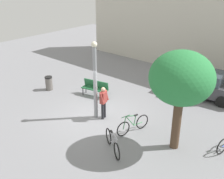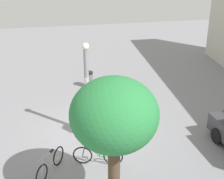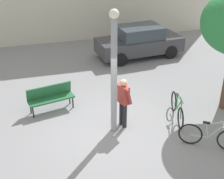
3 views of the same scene
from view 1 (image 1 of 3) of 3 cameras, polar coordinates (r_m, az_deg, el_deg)
ground_plane at (r=13.88m, az=-2.77°, el=-5.62°), size 36.00×36.00×0.00m
building_facade at (r=20.79m, az=16.66°, el=12.78°), size 17.35×2.00×6.32m
lamppost at (r=12.93m, az=-3.57°, el=2.37°), size 0.28×0.28×3.87m
person_by_lamppost at (r=13.27m, az=-1.79°, el=-2.34°), size 0.39×0.63×1.67m
park_bench at (r=15.88m, az=-3.52°, el=0.54°), size 1.66×0.81×0.92m
plaza_tree at (r=10.52m, az=14.35°, el=2.15°), size 2.47×2.47×4.16m
bicycle_silver at (r=11.23m, az=0.12°, el=-11.15°), size 1.56×1.00×0.97m
bicycle_green at (r=12.45m, az=4.38°, el=-7.37°), size 0.50×1.76×0.97m
parked_car_charcoal at (r=16.58m, az=18.54°, el=1.18°), size 4.34×2.12×1.55m
trash_bin at (r=17.12m, az=-13.09°, el=1.31°), size 0.45×0.45×0.86m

